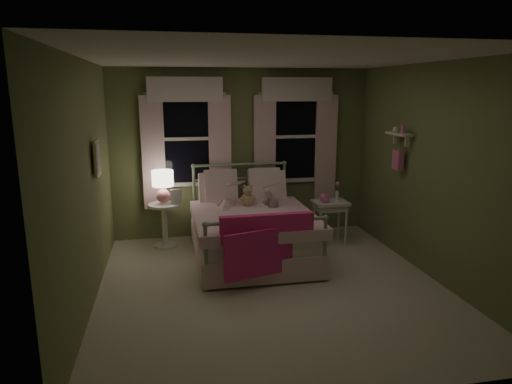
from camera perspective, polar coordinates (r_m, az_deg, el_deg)
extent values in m
plane|color=beige|center=(5.52, 1.98, -11.67)|extent=(4.20, 4.20, 0.00)
plane|color=white|center=(5.04, 2.21, 16.36)|extent=(4.20, 4.20, 0.00)
plane|color=olive|center=(7.16, -1.79, 4.84)|extent=(4.00, 0.00, 4.00)
plane|color=olive|center=(3.18, 10.84, -5.40)|extent=(4.00, 0.00, 4.00)
plane|color=olive|center=(5.06, -20.54, 0.75)|extent=(0.00, 4.20, 4.20)
plane|color=olive|center=(5.91, 21.34, 2.30)|extent=(0.00, 4.20, 4.20)
cube|color=white|center=(6.26, -0.57, -4.55)|extent=(1.44, 1.94, 0.26)
cube|color=white|center=(6.34, -0.57, -6.62)|extent=(1.54, 2.02, 0.30)
cube|color=white|center=(6.07, -0.31, -3.34)|extent=(1.58, 1.75, 0.14)
cylinder|color=#9EB793|center=(6.22, -6.86, -5.94)|extent=(0.04, 1.90, 0.04)
cylinder|color=#9EB793|center=(6.46, 5.48, -5.20)|extent=(0.04, 1.90, 0.04)
cylinder|color=#9EB793|center=(7.07, -7.70, -1.36)|extent=(0.04, 0.04, 1.15)
cylinder|color=#9EB793|center=(7.29, 3.50, -0.84)|extent=(0.04, 0.04, 1.15)
sphere|color=#9EB793|center=(6.95, -7.84, 3.24)|extent=(0.07, 0.07, 0.07)
sphere|color=#9EB793|center=(7.18, 3.56, 3.63)|extent=(0.07, 0.07, 0.07)
cylinder|color=#9EB793|center=(7.03, -2.05, 3.45)|extent=(1.42, 0.04, 0.04)
cylinder|color=#9EB793|center=(7.07, -2.04, 1.69)|extent=(1.38, 0.03, 0.03)
cylinder|color=#9EB793|center=(5.27, -6.27, -8.24)|extent=(0.04, 0.04, 0.80)
cylinder|color=#9EB793|center=(5.56, 8.58, -7.18)|extent=(0.04, 0.04, 0.80)
sphere|color=#9EB793|center=(5.14, -6.38, -4.07)|extent=(0.07, 0.07, 0.07)
sphere|color=#9EB793|center=(5.44, 8.72, -3.21)|extent=(0.07, 0.07, 0.07)
cylinder|color=#9EB793|center=(5.24, 1.39, -3.66)|extent=(1.42, 0.04, 0.04)
cube|color=white|center=(6.78, -4.83, 0.07)|extent=(0.55, 0.32, 0.57)
cube|color=white|center=(6.91, 1.45, 0.33)|extent=(0.55, 0.32, 0.57)
cube|color=white|center=(6.77, -4.42, 0.74)|extent=(0.48, 0.30, 0.51)
cube|color=white|center=(6.88, 1.04, 0.97)|extent=(0.48, 0.30, 0.51)
cube|color=#F42F87|center=(5.27, 1.38, -4.50)|extent=(1.10, 0.12, 0.32)
cube|color=#DF2B83|center=(5.29, 1.53, -7.51)|extent=(1.07, 0.35, 0.55)
imported|color=#F7D1DD|center=(6.51, -3.74, 1.19)|extent=(0.34, 0.26, 0.82)
imported|color=#F7D1DD|center=(6.62, 1.08, 1.07)|extent=(0.40, 0.33, 0.75)
imported|color=beige|center=(6.28, -3.43, 0.58)|extent=(0.22, 0.16, 0.26)
imported|color=beige|center=(6.38, 1.56, 0.41)|extent=(0.23, 0.19, 0.26)
sphere|color=tan|center=(6.46, -1.07, -0.98)|extent=(0.19, 0.19, 0.19)
sphere|color=tan|center=(6.41, -1.04, 0.19)|extent=(0.14, 0.14, 0.14)
sphere|color=tan|center=(6.39, -1.44, 0.66)|extent=(0.05, 0.05, 0.05)
sphere|color=tan|center=(6.41, -0.65, 0.69)|extent=(0.05, 0.05, 0.05)
sphere|color=tan|center=(6.41, -1.73, -0.90)|extent=(0.07, 0.07, 0.07)
sphere|color=tan|center=(6.44, -0.32, -0.84)|extent=(0.07, 0.07, 0.07)
sphere|color=#8C6B51|center=(6.36, -0.96, 0.04)|extent=(0.05, 0.05, 0.05)
cylinder|color=white|center=(6.78, -11.45, -1.62)|extent=(0.46, 0.46, 0.04)
cylinder|color=white|center=(6.86, -11.33, -4.13)|extent=(0.08, 0.08, 0.60)
cylinder|color=white|center=(6.96, -11.23, -6.54)|extent=(0.34, 0.34, 0.03)
sphere|color=#D57E84|center=(6.75, -11.50, -0.47)|extent=(0.21, 0.21, 0.21)
cylinder|color=pink|center=(6.72, -11.54, 0.52)|extent=(0.03, 0.03, 0.12)
cylinder|color=#FFEAC6|center=(6.70, -11.60, 1.70)|extent=(0.31, 0.31, 0.23)
imported|color=beige|center=(6.70, -10.60, -1.52)|extent=(0.18, 0.24, 0.02)
cube|color=white|center=(6.88, 9.29, -1.32)|extent=(0.50, 0.40, 0.04)
cube|color=white|center=(6.90, 9.27, -1.89)|extent=(0.44, 0.34, 0.08)
cylinder|color=white|center=(6.77, 8.04, -4.34)|extent=(0.04, 0.04, 0.60)
cylinder|color=white|center=(6.91, 11.19, -4.11)|extent=(0.04, 0.04, 0.60)
cylinder|color=white|center=(7.04, 7.24, -3.64)|extent=(0.04, 0.04, 0.60)
cylinder|color=white|center=(7.17, 10.28, -3.44)|extent=(0.04, 0.04, 0.60)
sphere|color=pink|center=(6.83, 8.53, -0.71)|extent=(0.14, 0.14, 0.14)
cube|color=pink|center=(6.75, 8.78, -1.05)|extent=(0.10, 0.05, 0.04)
cylinder|color=white|center=(6.95, 10.10, -0.45)|extent=(0.05, 0.05, 0.14)
cylinder|color=#4C7F3F|center=(6.93, 10.13, 0.43)|extent=(0.01, 0.01, 0.12)
sphere|color=pink|center=(6.91, 10.16, 1.00)|extent=(0.06, 0.06, 0.06)
cube|color=black|center=(7.02, -8.68, 6.60)|extent=(0.76, 0.02, 1.35)
cube|color=white|center=(6.97, -8.87, 12.32)|extent=(0.84, 0.05, 0.06)
cube|color=white|center=(7.11, -8.49, 0.97)|extent=(0.84, 0.05, 0.06)
cube|color=white|center=(7.00, -11.97, 6.45)|extent=(0.06, 0.05, 1.40)
cube|color=white|center=(7.03, -5.40, 6.70)|extent=(0.06, 0.05, 1.40)
cube|color=white|center=(7.00, -8.67, 6.59)|extent=(0.76, 0.04, 0.05)
cube|color=white|center=(6.98, -12.72, 4.74)|extent=(0.34, 0.06, 1.70)
cube|color=white|center=(7.02, -4.51, 5.06)|extent=(0.34, 0.06, 1.70)
cube|color=white|center=(6.90, -8.85, 12.57)|extent=(1.10, 0.08, 0.36)
cylinder|color=white|center=(6.94, -8.85, 12.07)|extent=(1.20, 0.03, 0.03)
cube|color=black|center=(7.30, 4.86, 6.93)|extent=(0.76, 0.02, 1.35)
cube|color=white|center=(7.24, 5.01, 12.43)|extent=(0.84, 0.05, 0.06)
cube|color=white|center=(7.38, 4.80, 1.50)|extent=(0.84, 0.05, 0.06)
cube|color=white|center=(7.18, 1.82, 6.87)|extent=(0.06, 0.05, 1.40)
cube|color=white|center=(7.40, 7.91, 6.93)|extent=(0.06, 0.05, 1.40)
cube|color=white|center=(7.28, 4.91, 6.91)|extent=(0.76, 0.04, 0.05)
cube|color=silver|center=(7.14, 1.10, 5.22)|extent=(0.34, 0.06, 1.70)
cube|color=white|center=(7.41, 8.71, 5.36)|extent=(0.34, 0.06, 1.70)
cube|color=white|center=(7.18, 5.16, 12.66)|extent=(1.10, 0.08, 0.36)
cylinder|color=white|center=(7.22, 5.06, 12.19)|extent=(1.20, 0.03, 0.03)
cube|color=white|center=(6.40, 17.44, 6.94)|extent=(0.15, 0.50, 0.03)
cube|color=white|center=(6.30, 18.37, 6.06)|extent=(0.06, 0.03, 0.14)
cube|color=white|center=(6.56, 17.08, 6.39)|extent=(0.06, 0.03, 0.14)
cylinder|color=pink|center=(6.31, 17.92, 7.47)|extent=(0.06, 0.06, 0.10)
sphere|color=white|center=(6.48, 17.05, 7.48)|extent=(0.08, 0.08, 0.08)
cube|color=pink|center=(6.44, 17.32, 3.85)|extent=(0.08, 0.18, 0.26)
cube|color=beige|center=(5.60, -19.25, 4.02)|extent=(0.03, 0.32, 0.42)
cube|color=silver|center=(5.60, -19.10, 4.03)|extent=(0.01, 0.25, 0.34)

